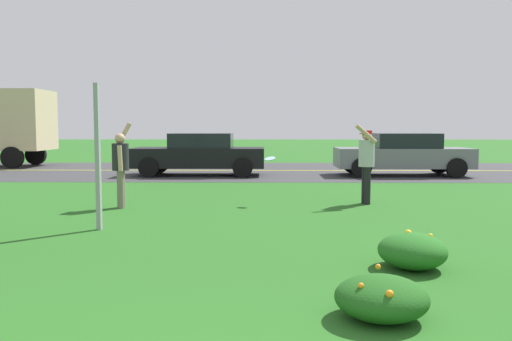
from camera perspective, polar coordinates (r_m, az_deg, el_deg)
The scene contains 11 objects.
ground_plane at distance 11.10m, azimuth 0.41°, elevation -3.97°, with size 120.00×120.00×0.00m, color #26601E.
highway_strip at distance 20.41m, azimuth 0.66°, elevation -0.00°, with size 120.00×8.80×0.01m, color #38383A.
highway_center_stripe at distance 20.41m, azimuth 0.66°, elevation 0.01°, with size 120.00×0.16×0.00m, color yellow.
daylily_clump_near_camera at distance 6.64m, azimuth 16.32°, elevation -8.21°, with size 0.80×0.87×0.44m.
daylily_clump_mid_center at distance 4.90m, azimuth 13.24°, elevation -13.06°, with size 0.82×0.81×0.42m.
sign_post_near_path at distance 8.98m, azimuth -16.52°, elevation 1.39°, with size 0.07×0.10×2.37m.
person_thrower_dark_shirt at distance 11.32m, azimuth -14.24°, elevation 0.74°, with size 0.37×0.51×1.77m.
person_catcher_red_cap_gray_shirt at distance 11.79m, azimuth 11.68°, elevation 1.20°, with size 0.48×0.53×1.73m.
frisbee_pale_blue at distance 11.50m, azimuth 1.50°, elevation 1.25°, with size 0.24×0.23×0.12m.
car_gray_center_left at distance 18.99m, azimuth 15.39°, elevation 1.70°, with size 4.50×2.00×1.45m.
car_black_center_right at distance 18.53m, azimuth -6.05°, elevation 1.77°, with size 4.50×2.00×1.45m.
Camera 1 is at (0.10, -1.61, 1.67)m, focal length 37.51 mm.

